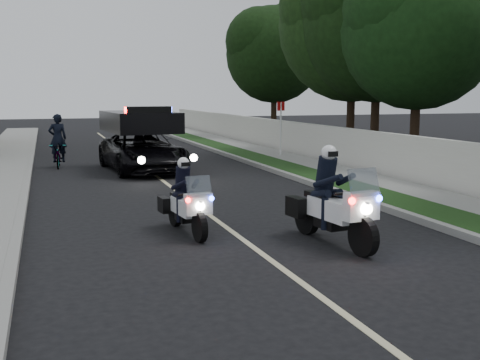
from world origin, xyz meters
The scene contains 17 objects.
ground centered at (0.00, 0.00, 0.00)m, with size 120.00×120.00×0.00m, color black.
curb_right centered at (4.10, 10.00, 0.07)m, with size 0.20×60.00×0.15m, color gray.
grass_verge centered at (4.80, 10.00, 0.08)m, with size 1.20×60.00×0.16m, color #193814.
sidewalk_right centered at (6.10, 10.00, 0.08)m, with size 1.40×60.00×0.16m, color gray.
property_wall centered at (7.10, 10.00, 0.75)m, with size 0.22×60.00×1.50m, color beige.
curb_left centered at (-4.10, 10.00, 0.07)m, with size 0.20×60.00×0.15m, color gray.
lane_marking centered at (0.00, 10.00, 0.00)m, with size 0.12×50.00×0.01m, color #BFB78C.
police_moto_left centered at (-0.90, 4.15, 0.00)m, with size 0.63×1.79×1.52m, color silver, non-canonical shape.
police_moto_right centered at (1.47, 2.48, 0.00)m, with size 0.76×2.17×1.84m, color silver, non-canonical shape.
police_suv centered at (-0.22, 13.80, 0.00)m, with size 2.38×5.14×2.50m, color black.
bicycle centered at (-3.07, 15.83, 0.00)m, with size 0.60×1.71×0.89m, color black.
cyclist centered at (-3.07, 15.83, 0.00)m, with size 0.65×0.43×1.81m, color black.
sign_post centered at (6.00, 15.94, 0.00)m, with size 0.39×0.39×2.50m, color #AA120C, non-canonical shape.
tree_right_b centered at (9.97, 12.12, 0.00)m, with size 5.92×5.92×9.86m, color #153612, non-canonical shape.
tree_right_c centered at (9.84, 14.77, 0.00)m, with size 6.60×6.60×11.00m, color black, non-canonical shape.
tree_right_d centered at (9.62, 16.48, 0.00)m, with size 6.59×6.59×10.99m, color #1D3D14, non-canonical shape.
tree_right_e centered at (10.23, 27.32, 0.00)m, with size 5.99×5.99×9.99m, color black, non-canonical shape.
Camera 1 is at (-3.49, -6.96, 2.78)m, focal length 43.57 mm.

